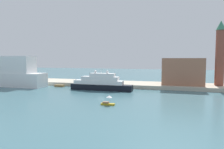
% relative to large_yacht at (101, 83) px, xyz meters
% --- Properties ---
extents(ground, '(400.00, 400.00, 0.00)m').
position_rel_large_yacht_xyz_m(ground, '(3.09, -8.52, -2.95)').
color(ground, '#3D6670').
extents(quay_dock, '(110.00, 18.37, 1.70)m').
position_rel_large_yacht_xyz_m(quay_dock, '(3.09, 16.67, -2.10)').
color(quay_dock, '#B7AD99').
rests_on(quay_dock, ground).
extents(large_yacht, '(27.59, 4.52, 9.98)m').
position_rel_large_yacht_xyz_m(large_yacht, '(0.00, 0.00, 0.00)').
color(large_yacht, black).
rests_on(large_yacht, ground).
extents(small_motorboat, '(4.17, 1.74, 2.92)m').
position_rel_large_yacht_xyz_m(small_motorboat, '(12.05, -27.24, -1.79)').
color(small_motorboat, '#B7991E').
rests_on(small_motorboat, ground).
extents(work_barge, '(4.78, 1.71, 0.98)m').
position_rel_large_yacht_xyz_m(work_barge, '(-23.05, 4.50, -2.45)').
color(work_barge, olive).
rests_on(work_barge, ground).
extents(harbor_building, '(18.42, 14.24, 12.35)m').
position_rel_large_yacht_xyz_m(harbor_building, '(34.74, 17.84, 4.93)').
color(harbor_building, '#9E664C').
rests_on(harbor_building, quay_dock).
extents(bell_tower, '(4.19, 4.19, 28.82)m').
position_rel_large_yacht_xyz_m(bell_tower, '(50.38, 17.12, 14.28)').
color(bell_tower, brown).
rests_on(bell_tower, quay_dock).
extents(parked_car, '(4.49, 1.82, 1.42)m').
position_rel_large_yacht_xyz_m(parked_car, '(-16.34, 12.06, -0.64)').
color(parked_car, silver).
rests_on(parked_car, quay_dock).
extents(person_figure, '(0.36, 0.36, 1.73)m').
position_rel_large_yacht_xyz_m(person_figure, '(-10.87, 13.01, -0.44)').
color(person_figure, '#4C4C4C').
rests_on(person_figure, quay_dock).
extents(mooring_bollard, '(0.38, 0.38, 0.67)m').
position_rel_large_yacht_xyz_m(mooring_bollard, '(0.15, 8.90, -0.91)').
color(mooring_bollard, black).
rests_on(mooring_bollard, quay_dock).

